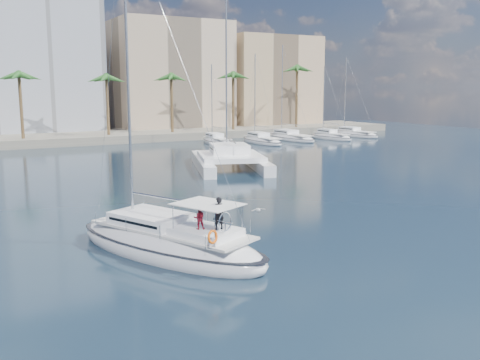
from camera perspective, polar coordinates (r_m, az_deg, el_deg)
ground at (r=28.88m, az=3.58°, el=-6.90°), size 160.00×160.00×0.00m
quay at (r=85.95m, az=-18.83°, el=4.21°), size 120.00×14.00×1.20m
building_beige at (r=100.34m, az=-7.43°, el=10.77°), size 20.00×14.00×20.00m
building_tan_right at (r=107.57m, az=3.10°, el=10.24°), size 18.00×12.00×18.00m
palm_centre at (r=81.68m, az=-18.71°, el=10.75°), size 3.60×3.60×12.30m
palm_right at (r=94.03m, az=2.51°, el=11.07°), size 3.60×3.60×12.30m
main_sloop at (r=27.43m, az=-7.70°, el=-6.71°), size 8.55×12.62×17.98m
catamaran at (r=55.35m, az=-1.10°, el=2.47°), size 10.85×15.04×19.58m
seagull at (r=32.93m, az=1.96°, el=-3.18°), size 1.01×0.43×0.19m
moored_yacht_a at (r=78.92m, az=-2.47°, el=3.83°), size 3.37×9.52×11.90m
moored_yacht_b at (r=80.29m, az=2.34°, el=3.93°), size 3.32×10.83×13.72m
moored_yacht_c at (r=85.46m, az=5.38°, el=4.26°), size 3.98×12.33×15.54m
moored_yacht_d at (r=87.70m, az=9.64°, el=4.30°), size 3.52×9.55×11.90m
moored_yacht_e at (r=93.37m, az=12.01°, el=4.56°), size 4.61×11.11×13.72m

